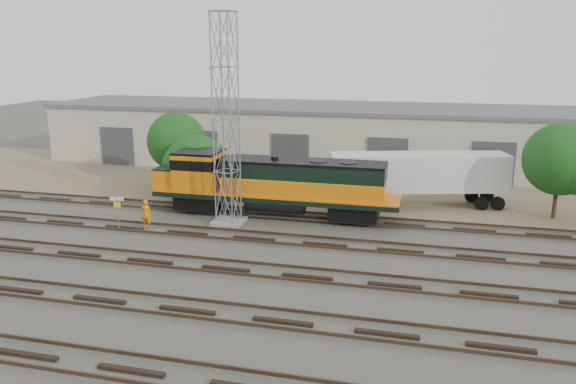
% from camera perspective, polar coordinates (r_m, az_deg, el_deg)
% --- Properties ---
extents(ground, '(140.00, 140.00, 0.00)m').
position_cam_1_polar(ground, '(29.07, 3.21, -6.46)').
color(ground, '#47423A').
rests_on(ground, ground).
extents(dirt_strip, '(80.00, 16.00, 0.02)m').
position_cam_1_polar(dirt_strip, '(43.24, 6.99, 0.55)').
color(dirt_strip, '#726047').
rests_on(dirt_strip, ground).
extents(tracks, '(80.00, 20.40, 0.28)m').
position_cam_1_polar(tracks, '(26.31, 1.96, -8.59)').
color(tracks, black).
rests_on(tracks, ground).
extents(warehouse, '(58.40, 10.40, 5.30)m').
position_cam_1_polar(warehouse, '(50.49, 8.29, 5.59)').
color(warehouse, '#BEB79E').
rests_on(warehouse, ground).
extents(locomotive, '(15.55, 2.73, 3.74)m').
position_cam_1_polar(locomotive, '(34.95, -1.78, 0.92)').
color(locomotive, black).
rests_on(locomotive, tracks).
extents(signal_tower, '(1.82, 1.82, 12.33)m').
position_cam_1_polar(signal_tower, '(33.11, -6.30, 6.84)').
color(signal_tower, gray).
rests_on(signal_tower, ground).
extents(sign_post, '(0.81, 0.17, 1.98)m').
position_cam_1_polar(sign_post, '(34.14, -16.95, -1.42)').
color(sign_post, gray).
rests_on(sign_post, ground).
extents(worker, '(0.66, 0.44, 1.76)m').
position_cam_1_polar(worker, '(34.04, -14.20, -2.16)').
color(worker, orange).
rests_on(worker, ground).
extents(semi_trailer, '(11.83, 5.31, 3.58)m').
position_cam_1_polar(semi_trailer, '(38.19, 13.51, 1.82)').
color(semi_trailer, silver).
rests_on(semi_trailer, ground).
extents(tree_west, '(4.58, 4.37, 5.71)m').
position_cam_1_polar(tree_west, '(42.65, -11.07, 4.86)').
color(tree_west, '#382619').
rests_on(tree_west, ground).
extents(tree_mid, '(5.12, 4.87, 4.87)m').
position_cam_1_polar(tree_mid, '(38.73, -8.98, 1.88)').
color(tree_mid, '#382619').
rests_on(tree_mid, ground).
extents(tree_east, '(4.65, 4.43, 5.98)m').
position_cam_1_polar(tree_east, '(37.87, 26.29, 2.76)').
color(tree_east, '#382619').
rests_on(tree_east, ground).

